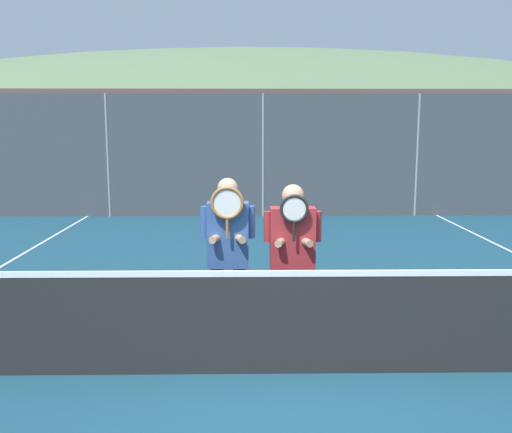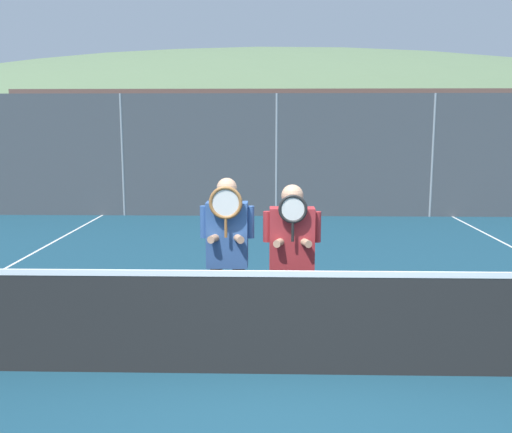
# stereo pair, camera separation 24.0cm
# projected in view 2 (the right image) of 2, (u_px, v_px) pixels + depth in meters

# --- Properties ---
(ground_plane) EXTENTS (120.00, 120.00, 0.00)m
(ground_plane) POSITION_uv_depth(u_px,v_px,m) (286.00, 374.00, 5.35)
(ground_plane) COLOR navy
(hill_distant) EXTENTS (92.59, 51.44, 18.00)m
(hill_distant) POSITION_uv_depth(u_px,v_px,m) (272.00, 147.00, 56.11)
(hill_distant) COLOR #5B7551
(hill_distant) RESTS_ON ground_plane
(clubhouse_building) EXTENTS (21.38, 5.50, 3.55)m
(clubhouse_building) POSITION_uv_depth(u_px,v_px,m) (299.00, 136.00, 23.37)
(clubhouse_building) COLOR tan
(clubhouse_building) RESTS_ON ground_plane
(fence_back) EXTENTS (23.30, 0.06, 3.06)m
(fence_back) POSITION_uv_depth(u_px,v_px,m) (276.00, 156.00, 14.23)
(fence_back) COLOR gray
(fence_back) RESTS_ON ground_plane
(tennis_net) EXTENTS (11.95, 0.09, 1.10)m
(tennis_net) POSITION_uv_depth(u_px,v_px,m) (286.00, 321.00, 5.27)
(tennis_net) COLOR gray
(tennis_net) RESTS_ON ground_plane
(player_leftmost) EXTENTS (0.56, 0.34, 1.78)m
(player_leftmost) POSITION_uv_depth(u_px,v_px,m) (227.00, 248.00, 5.89)
(player_leftmost) COLOR black
(player_leftmost) RESTS_ON ground_plane
(player_center_left) EXTENTS (0.60, 0.34, 1.71)m
(player_center_left) POSITION_uv_depth(u_px,v_px,m) (292.00, 250.00, 5.91)
(player_center_left) COLOR #232838
(player_center_left) RESTS_ON ground_plane
(car_far_left) EXTENTS (4.73, 2.04, 1.66)m
(car_far_left) POSITION_uv_depth(u_px,v_px,m) (70.00, 171.00, 17.68)
(car_far_left) COLOR navy
(car_far_left) RESTS_ON ground_plane
(car_left_of_center) EXTENTS (4.20, 1.93, 1.82)m
(car_left_of_center) POSITION_uv_depth(u_px,v_px,m) (227.00, 171.00, 17.08)
(car_left_of_center) COLOR black
(car_left_of_center) RESTS_ON ground_plane
(car_center) EXTENTS (4.02, 2.02, 1.75)m
(car_center) POSITION_uv_depth(u_px,v_px,m) (376.00, 171.00, 17.42)
(car_center) COLOR black
(car_center) RESTS_ON ground_plane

